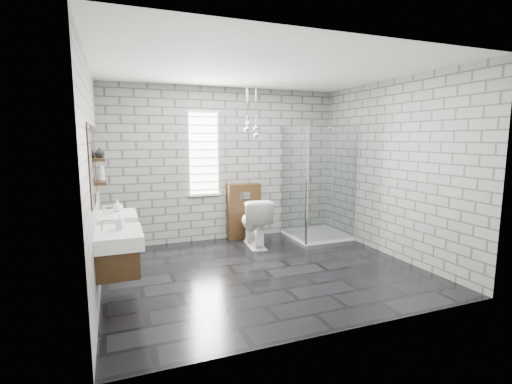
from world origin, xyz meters
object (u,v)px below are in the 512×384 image
shower_enclosure (316,211)px  toilet (254,222)px  cistern_panel (244,211)px  vanity_left (115,240)px  vanity_right (114,221)px

shower_enclosure → toilet: bearing=-178.4°
cistern_panel → vanity_left: bearing=-135.0°
shower_enclosure → toilet: size_ratio=2.47×
vanity_right → toilet: vanity_right is taller
vanity_left → shower_enclosure: shower_enclosure is taller
vanity_left → vanity_right: (0.00, 0.97, 0.00)m
cistern_panel → toilet: cistern_panel is taller
vanity_left → shower_enclosure: size_ratio=0.77×
cistern_panel → toilet: 0.56m
cistern_panel → toilet: (0.00, -0.55, -0.09)m
vanity_left → toilet: vanity_left is taller
toilet → vanity_right: bearing=23.3°
toilet → vanity_left: bearing=43.0°
cistern_panel → shower_enclosure: 1.31m
vanity_right → shower_enclosure: size_ratio=0.77×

